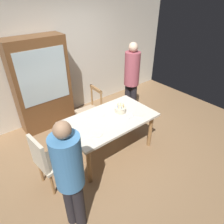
{
  "coord_description": "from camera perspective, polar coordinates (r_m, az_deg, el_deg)",
  "views": [
    {
      "loc": [
        -1.73,
        -2.21,
        2.64
      ],
      "look_at": [
        0.05,
        0.0,
        0.84
      ],
      "focal_mm": 31.8,
      "sensor_mm": 36.0,
      "label": 1
    }
  ],
  "objects": [
    {
      "name": "fork_near_celebrant",
      "position": [
        2.98,
        -7.1,
        -7.44
      ],
      "size": [
        0.18,
        0.05,
        0.01
      ],
      "primitive_type": "cube",
      "rotation": [
        0.0,
        0.0,
        -0.2
      ],
      "color": "silver",
      "rests_on": "dining_table"
    },
    {
      "name": "fork_far_side",
      "position": [
        3.42,
        -6.07,
        -1.47
      ],
      "size": [
        0.18,
        0.03,
        0.01
      ],
      "primitive_type": "cube",
      "rotation": [
        0.0,
        0.0,
        0.09
      ],
      "color": "silver",
      "rests_on": "dining_table"
    },
    {
      "name": "back_wall",
      "position": [
        4.62,
        -15.55,
        14.28
      ],
      "size": [
        6.4,
        0.1,
        2.6
      ],
      "primitive_type": "cube",
      "color": "silver",
      "rests_on": "ground"
    },
    {
      "name": "ground",
      "position": [
        3.85,
        -0.59,
        -10.91
      ],
      "size": [
        6.4,
        6.4,
        0.0
      ],
      "primitive_type": "plane",
      "color": "#93704C"
    },
    {
      "name": "fork_near_guest",
      "position": [
        3.42,
        5.69,
        -1.44
      ],
      "size": [
        0.18,
        0.03,
        0.01
      ],
      "primitive_type": "cube",
      "rotation": [
        0.0,
        0.0,
        0.09
      ],
      "color": "silver",
      "rests_on": "dining_table"
    },
    {
      "name": "plate_near_celebrant",
      "position": [
        3.05,
        -4.64,
        -6.14
      ],
      "size": [
        0.22,
        0.22,
        0.01
      ],
      "primitive_type": "cylinder",
      "color": "silver",
      "rests_on": "dining_table"
    },
    {
      "name": "plate_far_side",
      "position": [
        3.49,
        -3.77,
        -0.6
      ],
      "size": [
        0.22,
        0.22,
        0.01
      ],
      "primitive_type": "cylinder",
      "color": "silver",
      "rests_on": "dining_table"
    },
    {
      "name": "chair_spindle_back",
      "position": [
        4.12,
        -6.35,
        0.16
      ],
      "size": [
        0.46,
        0.46,
        0.95
      ],
      "color": "tan",
      "rests_on": "ground"
    },
    {
      "name": "china_cabinet",
      "position": [
        4.3,
        -19.53,
        7.3
      ],
      "size": [
        1.1,
        0.45,
        1.9
      ],
      "color": "brown",
      "rests_on": "ground"
    },
    {
      "name": "birthday_cake",
      "position": [
        3.51,
        2.43,
        0.5
      ],
      "size": [
        0.28,
        0.28,
        0.17
      ],
      "color": "silver",
      "rests_on": "dining_table"
    },
    {
      "name": "chair_upholstered",
      "position": [
        3.08,
        -18.05,
        -12.85
      ],
      "size": [
        0.49,
        0.48,
        0.95
      ],
      "color": "beige",
      "rests_on": "ground"
    },
    {
      "name": "dining_table",
      "position": [
        3.44,
        -0.65,
        -2.98
      ],
      "size": [
        1.57,
        0.92,
        0.74
      ],
      "color": "silver",
      "rests_on": "ground"
    },
    {
      "name": "person_celebrant",
      "position": [
        2.3,
        -12.1,
        -17.09
      ],
      "size": [
        0.32,
        0.32,
        1.61
      ],
      "color": "#262328",
      "rests_on": "ground"
    },
    {
      "name": "person_guest",
      "position": [
        4.34,
        5.66,
        9.79
      ],
      "size": [
        0.32,
        0.32,
        1.73
      ],
      "color": "#262328",
      "rests_on": "ground"
    },
    {
      "name": "plate_near_guest",
      "position": [
        3.53,
        7.44,
        -0.4
      ],
      "size": [
        0.22,
        0.22,
        0.01
      ],
      "primitive_type": "cylinder",
      "color": "silver",
      "rests_on": "dining_table"
    }
  ]
}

